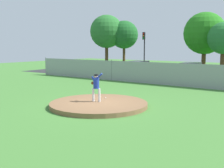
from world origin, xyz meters
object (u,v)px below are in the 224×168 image
at_px(pitcher_youth, 96,85).
at_px(traffic_cone_orange, 212,82).
at_px(parked_car_navy, 191,72).
at_px(parked_car_burgundy, 137,69).
at_px(traffic_light_near, 144,45).
at_px(baseball, 106,98).

bearing_deg(pitcher_youth, traffic_cone_orange, 77.38).
bearing_deg(parked_car_navy, pitcher_youth, -90.52).
relative_size(pitcher_youth, parked_car_burgundy, 0.38).
bearing_deg(parked_car_burgundy, traffic_light_near, 111.46).
bearing_deg(pitcher_youth, parked_car_navy, 89.48).
bearing_deg(parked_car_navy, traffic_light_near, 150.61).
distance_m(baseball, parked_car_burgundy, 14.06).
distance_m(pitcher_youth, parked_car_burgundy, 15.06).
bearing_deg(parked_car_navy, baseball, -91.11).
bearing_deg(baseball, traffic_light_near, 112.51).
height_order(parked_car_navy, traffic_light_near, traffic_light_near).
relative_size(parked_car_navy, traffic_cone_orange, 7.98).
bearing_deg(traffic_light_near, traffic_cone_orange, -31.75).
height_order(pitcher_youth, parked_car_navy, pitcher_youth).
bearing_deg(traffic_light_near, parked_car_navy, -29.39).
relative_size(pitcher_youth, baseball, 22.02).
xyz_separation_m(baseball, traffic_cone_orange, (2.90, 11.35, -0.01)).
xyz_separation_m(baseball, parked_car_burgundy, (-5.47, 12.94, 0.55)).
relative_size(parked_car_burgundy, traffic_cone_orange, 7.73).
relative_size(baseball, parked_car_navy, 0.02).
xyz_separation_m(pitcher_youth, parked_car_navy, (0.13, 14.45, -0.37)).
distance_m(baseball, parked_car_navy, 13.43).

